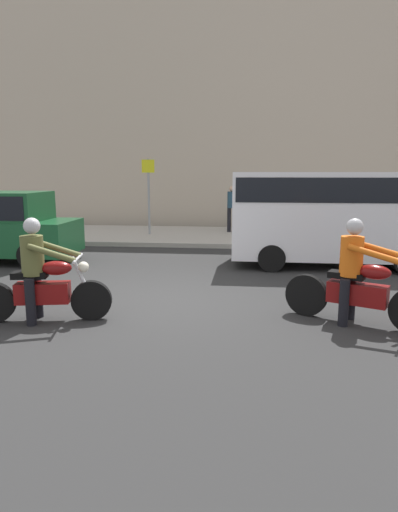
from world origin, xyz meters
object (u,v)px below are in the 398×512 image
(motorcycle_with_rider_orange_stripe, at_px, (357,282))
(motorcycle_with_rider_olive, at_px, (41,280))
(pedestrian_bystander, at_px, (232,205))
(parked_van_white, at_px, (334,212))
(street_sign_post, at_px, (149,189))

(motorcycle_with_rider_orange_stripe, bearing_deg, motorcycle_with_rider_olive, -175.26)
(motorcycle_with_rider_orange_stripe, distance_m, pedestrian_bystander, 9.85)
(motorcycle_with_rider_orange_stripe, bearing_deg, pedestrian_bystander, 103.38)
(motorcycle_with_rider_orange_stripe, bearing_deg, parked_van_white, 84.80)
(motorcycle_with_rider_olive, height_order, parked_van_white, parked_van_white)
(motorcycle_with_rider_olive, xyz_separation_m, street_sign_post, (-0.32, 9.05, 1.05))
(street_sign_post, bearing_deg, motorcycle_with_rider_orange_stripe, -59.30)
(motorcycle_with_rider_orange_stripe, xyz_separation_m, street_sign_post, (-5.13, 8.65, 1.06))
(street_sign_post, height_order, pedestrian_bystander, street_sign_post)
(motorcycle_with_rider_olive, xyz_separation_m, pedestrian_bystander, (2.54, 9.97, 0.45))
(motorcycle_with_rider_olive, bearing_deg, motorcycle_with_rider_orange_stripe, 4.74)
(motorcycle_with_rider_olive, bearing_deg, pedestrian_bystander, 75.71)
(parked_van_white, height_order, pedestrian_bystander, parked_van_white)
(motorcycle_with_rider_orange_stripe, relative_size, street_sign_post, 0.80)
(motorcycle_with_rider_orange_stripe, bearing_deg, street_sign_post, 120.70)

